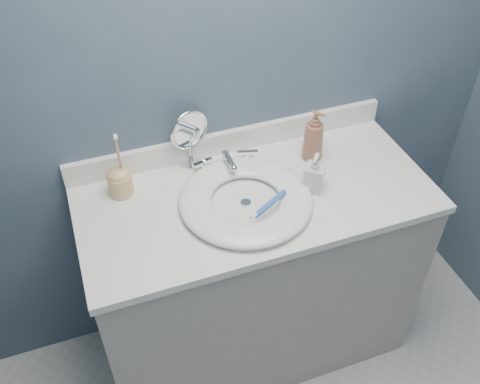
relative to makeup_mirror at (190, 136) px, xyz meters
name	(u,v)px	position (x,y,z in m)	size (l,w,h in m)	color
back_wall	(229,73)	(0.16, 0.04, 0.20)	(2.20, 0.02, 2.40)	#405261
vanity_cabinet	(254,279)	(0.16, -0.24, -0.58)	(1.20, 0.55, 0.85)	#A6A398
countertop	(256,198)	(0.16, -0.24, -0.14)	(1.22, 0.57, 0.03)	white
backsplash	(231,141)	(0.16, 0.02, -0.08)	(1.22, 0.02, 0.09)	white
basin	(246,200)	(0.11, -0.27, -0.11)	(0.45, 0.45, 0.04)	white
drain	(246,203)	(0.11, -0.27, -0.12)	(0.04, 0.04, 0.01)	silver
faucet	(227,163)	(0.11, -0.07, -0.10)	(0.25, 0.13, 0.07)	silver
makeup_mirror	(190,136)	(0.00, 0.00, 0.00)	(0.15, 0.09, 0.23)	silver
soap_bottle_amber	(314,135)	(0.43, -0.12, -0.02)	(0.08, 0.08, 0.20)	#8F5A40
soap_bottle_clear	(315,172)	(0.36, -0.28, -0.05)	(0.07, 0.07, 0.15)	silver
toothbrush_holder	(120,181)	(-0.27, -0.07, -0.07)	(0.08, 0.08, 0.24)	#DAB16D
toothbrush_lying	(269,205)	(0.16, -0.34, -0.08)	(0.16, 0.10, 0.02)	#3360B5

